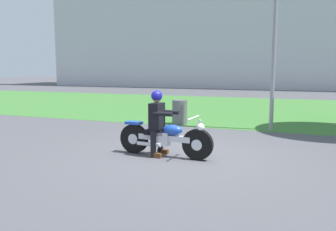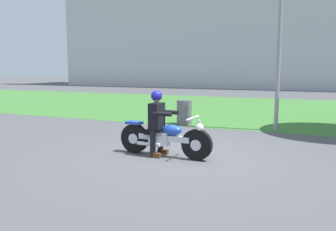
% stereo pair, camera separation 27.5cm
% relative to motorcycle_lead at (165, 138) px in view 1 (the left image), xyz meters
% --- Properties ---
extents(ground, '(120.00, 120.00, 0.00)m').
position_rel_motorcycle_lead_xyz_m(ground, '(0.33, 0.25, -0.39)').
color(ground, '#4C4C51').
extents(grass_verge, '(60.00, 12.00, 0.01)m').
position_rel_motorcycle_lead_xyz_m(grass_verge, '(0.33, 9.74, -0.39)').
color(grass_verge, '#3D7533').
rests_on(grass_verge, ground).
extents(stadium_facade, '(46.65, 8.00, 15.91)m').
position_rel_motorcycle_lead_xyz_m(stadium_facade, '(0.35, 28.80, 7.56)').
color(stadium_facade, silver).
rests_on(stadium_facade, ground).
extents(motorcycle_lead, '(2.12, 0.66, 0.88)m').
position_rel_motorcycle_lead_xyz_m(motorcycle_lead, '(0.00, 0.00, 0.00)').
color(motorcycle_lead, black).
rests_on(motorcycle_lead, ground).
extents(rider_lead, '(0.56, 0.48, 1.40)m').
position_rel_motorcycle_lead_xyz_m(rider_lead, '(-0.17, 0.01, 0.43)').
color(rider_lead, black).
rests_on(rider_lead, ground).
extents(trash_can, '(0.50, 0.50, 0.82)m').
position_rel_motorcycle_lead_xyz_m(trash_can, '(-1.11, 4.12, 0.02)').
color(trash_can, '#595E5B').
rests_on(trash_can, ground).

